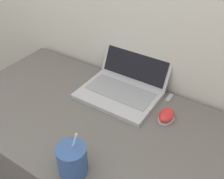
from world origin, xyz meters
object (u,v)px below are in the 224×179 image
object	(u,v)px
laptop	(124,84)
usb_stick	(169,98)
computer_mouse	(167,116)
drink_cup	(72,159)

from	to	relation	value
laptop	usb_stick	world-z (taller)	laptop
computer_mouse	usb_stick	distance (m)	0.14
laptop	computer_mouse	size ratio (longest dim) A/B	3.79
laptop	usb_stick	distance (m)	0.22
computer_mouse	usb_stick	xyz separation A→B (m)	(-0.04, 0.14, -0.01)
laptop	drink_cup	size ratio (longest dim) A/B	2.03
laptop	drink_cup	bearing A→B (deg)	-79.74
laptop	computer_mouse	bearing A→B (deg)	-15.98
laptop	computer_mouse	xyz separation A→B (m)	(0.25, -0.07, -0.02)
drink_cup	computer_mouse	bearing A→B (deg)	68.39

